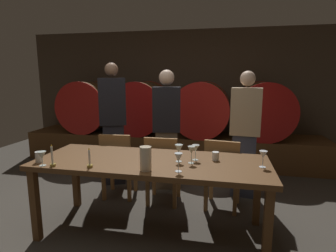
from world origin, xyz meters
TOP-DOWN VIEW (x-y plane):
  - ground_plane at (0.00, 0.00)m, footprint 8.01×8.01m
  - back_wall at (0.00, 3.14)m, footprint 6.16×0.24m
  - barrel_shelf at (0.00, 2.59)m, footprint 5.54×0.90m
  - wine_barrel_far_left at (-1.65, 2.59)m, footprint 0.99×0.89m
  - wine_barrel_center_left at (-0.57, 2.59)m, footprint 0.99×0.89m
  - wine_barrel_center_right at (0.57, 2.59)m, footprint 0.99×0.89m
  - wine_barrel_far_right at (1.64, 2.59)m, footprint 0.99×0.89m
  - dining_table at (0.28, 0.15)m, footprint 2.31×0.86m
  - chair_left at (-0.37, 0.84)m, footprint 0.43×0.43m
  - chair_center at (0.25, 0.78)m, footprint 0.41×0.41m
  - chair_right at (0.98, 0.78)m, footprint 0.45×0.45m
  - guest_left at (-0.62, 1.32)m, footprint 0.44×0.36m
  - guest_center at (0.19, 1.31)m, footprint 0.41×0.30m
  - guest_right at (1.25, 1.26)m, footprint 0.40×0.28m
  - candle_left at (-0.56, -0.23)m, footprint 0.05×0.05m
  - candle_right at (-0.21, -0.19)m, footprint 0.05×0.05m
  - pitcher at (0.31, -0.15)m, footprint 0.10×0.10m
  - wine_glass_far_left at (-0.66, -0.23)m, footprint 0.08×0.08m
  - wine_glass_left at (0.56, 0.15)m, footprint 0.08×0.08m
  - wine_glass_center_left at (0.60, -0.13)m, footprint 0.07×0.07m
  - wine_glass_center_right at (0.68, 0.13)m, footprint 0.07×0.07m
  - wine_glass_right at (0.71, 0.23)m, footprint 0.08×0.08m
  - wine_glass_far_right at (1.34, 0.14)m, footprint 0.07×0.07m
  - cup_left at (-0.76, -0.15)m, footprint 0.07×0.07m
  - cup_right at (0.91, 0.27)m, footprint 0.07×0.07m

SIDE VIEW (x-z plane):
  - ground_plane at x=0.00m, z-range 0.00..0.00m
  - barrel_shelf at x=0.00m, z-range 0.00..0.53m
  - chair_left at x=-0.37m, z-range 0.05..0.93m
  - chair_center at x=0.25m, z-range 0.05..0.93m
  - chair_right at x=0.98m, z-range 0.05..0.93m
  - dining_table at x=0.28m, z-range 0.31..1.09m
  - cup_right at x=0.91m, z-range 0.78..0.86m
  - candle_right at x=-0.21m, z-range 0.73..0.92m
  - cup_left at x=-0.76m, z-range 0.78..0.88m
  - candle_left at x=-0.56m, z-range 0.73..0.94m
  - guest_right at x=1.25m, z-range 0.02..1.69m
  - guest_center at x=0.19m, z-range 0.02..1.71m
  - wine_glass_far_left at x=-0.66m, z-range 0.81..0.94m
  - pitcher at x=0.31m, z-range 0.78..0.99m
  - wine_glass_far_right at x=1.34m, z-range 0.81..0.97m
  - wine_glass_right at x=0.71m, z-range 0.81..0.97m
  - wine_glass_center_left at x=0.60m, z-range 0.81..0.98m
  - wine_glass_center_right at x=0.68m, z-range 0.82..0.98m
  - wine_glass_left at x=0.56m, z-range 0.81..0.99m
  - guest_left at x=-0.62m, z-range 0.02..1.82m
  - wine_barrel_far_left at x=-1.65m, z-range 0.52..1.51m
  - wine_barrel_center_left at x=-0.57m, z-range 0.52..1.51m
  - wine_barrel_center_right at x=0.57m, z-range 0.52..1.51m
  - wine_barrel_far_right at x=1.64m, z-range 0.52..1.51m
  - back_wall at x=0.00m, z-range 0.00..2.49m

